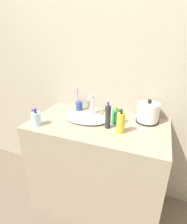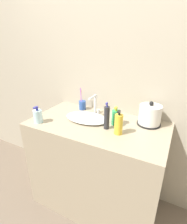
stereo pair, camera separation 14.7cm
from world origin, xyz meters
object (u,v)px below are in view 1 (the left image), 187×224
object	(u,v)px
faucet	(93,103)
electric_kettle	(148,113)
mouthwash_bottle	(36,119)
hand_cream_bottle	(108,117)
lotion_bottle	(116,116)
toothbrush_cup	(79,105)
shampoo_bottle	(121,123)

from	to	relation	value
faucet	electric_kettle	world-z (taller)	electric_kettle
mouthwash_bottle	hand_cream_bottle	distance (m)	0.59
electric_kettle	lotion_bottle	world-z (taller)	electric_kettle
electric_kettle	mouthwash_bottle	size ratio (longest dim) A/B	1.40
lotion_bottle	hand_cream_bottle	distance (m)	0.11
faucet	toothbrush_cup	bearing A→B (deg)	167.42
toothbrush_cup	lotion_bottle	size ratio (longest dim) A/B	1.39
faucet	toothbrush_cup	size ratio (longest dim) A/B	0.84
toothbrush_cup	faucet	bearing A→B (deg)	-12.58
electric_kettle	lotion_bottle	size ratio (longest dim) A/B	1.28
lotion_bottle	hand_cream_bottle	bearing A→B (deg)	-110.57
lotion_bottle	mouthwash_bottle	xyz separation A→B (m)	(-0.61, -0.27, -0.01)
electric_kettle	hand_cream_bottle	xyz separation A→B (m)	(-0.29, -0.23, 0.02)
electric_kettle	toothbrush_cup	world-z (taller)	toothbrush_cup
faucet	hand_cream_bottle	size ratio (longest dim) A/B	0.83
mouthwash_bottle	shampoo_bottle	bearing A→B (deg)	11.13
electric_kettle	shampoo_bottle	xyz separation A→B (m)	(-0.18, -0.27, 0.00)
electric_kettle	shampoo_bottle	bearing A→B (deg)	-123.59
shampoo_bottle	mouthwash_bottle	bearing A→B (deg)	-168.87
faucet	toothbrush_cup	distance (m)	0.18
faucet	electric_kettle	xyz separation A→B (m)	(0.51, 0.00, -0.02)
faucet	toothbrush_cup	world-z (taller)	toothbrush_cup
lotion_bottle	hand_cream_bottle	xyz separation A→B (m)	(-0.04, -0.10, 0.03)
toothbrush_cup	hand_cream_bottle	xyz separation A→B (m)	(0.38, -0.26, 0.05)
toothbrush_cup	hand_cream_bottle	distance (m)	0.47
lotion_bottle	electric_kettle	bearing A→B (deg)	26.88
faucet	electric_kettle	size ratio (longest dim) A/B	0.90
lotion_bottle	mouthwash_bottle	bearing A→B (deg)	-155.77
faucet	lotion_bottle	bearing A→B (deg)	-25.49
faucet	shampoo_bottle	world-z (taller)	shampoo_bottle
electric_kettle	faucet	bearing A→B (deg)	-179.50
shampoo_bottle	mouthwash_bottle	distance (m)	0.69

